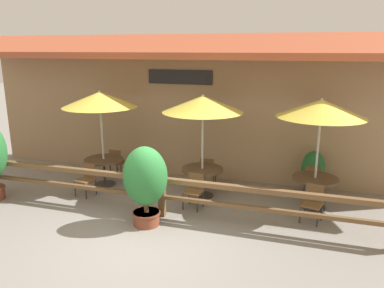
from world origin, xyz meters
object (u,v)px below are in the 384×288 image
at_px(chair_near_wallside, 117,161).
at_px(potted_plant_corner_fern, 313,171).
at_px(dining_table_middle, 202,174).
at_px(patio_umbrella_middle, 203,104).
at_px(chair_far_wallside, 313,179).
at_px(dining_table_near, 104,164).
at_px(chair_middle_wallside, 208,170).
at_px(potted_plant_broad_leaf, 145,180).
at_px(chair_middle_streetside, 194,189).
at_px(dining_table_far, 315,183).
at_px(chair_far_streetside, 313,201).
at_px(chair_near_streetside, 87,178).
at_px(patio_umbrella_far, 321,109).
at_px(patio_umbrella_near, 100,100).

xyz_separation_m(chair_near_wallside, potted_plant_corner_fern, (5.70, 0.25, 0.15)).
bearing_deg(dining_table_middle, patio_umbrella_middle, -75.96).
bearing_deg(chair_far_wallside, dining_table_near, 12.22).
height_order(chair_middle_wallside, potted_plant_broad_leaf, potted_plant_broad_leaf).
height_order(chair_middle_streetside, chair_middle_wallside, same).
relative_size(dining_table_middle, potted_plant_corner_fern, 0.92).
relative_size(dining_table_far, potted_plant_broad_leaf, 0.61).
distance_m(chair_middle_wallside, chair_far_streetside, 3.17).
relative_size(chair_middle_wallside, potted_plant_corner_fern, 0.71).
distance_m(chair_near_streetside, chair_near_wallside, 1.63).
relative_size(chair_near_streetside, chair_near_wallside, 1.00).
relative_size(dining_table_far, chair_far_streetside, 1.29).
bearing_deg(dining_table_middle, patio_umbrella_far, 2.44).
height_order(dining_table_near, dining_table_far, same).
relative_size(dining_table_near, potted_plant_broad_leaf, 0.61).
xyz_separation_m(patio_umbrella_middle, patio_umbrella_far, (2.82, 0.12, 0.00)).
height_order(chair_middle_streetside, dining_table_far, chair_middle_streetside).
relative_size(dining_table_near, dining_table_middle, 1.00).
xyz_separation_m(chair_middle_wallside, patio_umbrella_far, (2.87, -0.63, 1.99)).
bearing_deg(patio_umbrella_middle, dining_table_near, 179.98).
bearing_deg(chair_far_wallside, potted_plant_broad_leaf, 42.44).
bearing_deg(dining_table_far, chair_near_streetside, -170.81).
distance_m(chair_near_streetside, patio_umbrella_far, 6.18).
relative_size(patio_umbrella_near, dining_table_middle, 2.48).
bearing_deg(potted_plant_broad_leaf, chair_far_streetside, 20.13).
relative_size(dining_table_near, chair_far_streetside, 1.29).
bearing_deg(chair_middle_streetside, patio_umbrella_middle, 96.34).
xyz_separation_m(chair_near_streetside, chair_far_wallside, (5.74, 1.73, 0.00)).
relative_size(chair_near_wallside, patio_umbrella_middle, 0.31).
relative_size(patio_umbrella_near, chair_far_wallside, 3.20).
height_order(patio_umbrella_far, potted_plant_broad_leaf, patio_umbrella_far).
relative_size(chair_near_wallside, dining_table_middle, 0.78).
bearing_deg(patio_umbrella_near, chair_near_wallside, 90.92).
bearing_deg(chair_middle_streetside, dining_table_far, 22.80).
distance_m(dining_table_middle, chair_far_wallside, 2.93).
relative_size(patio_umbrella_near, chair_middle_streetside, 3.20).
distance_m(patio_umbrella_near, dining_table_middle, 3.44).
xyz_separation_m(patio_umbrella_near, dining_table_middle, (2.91, -0.00, -1.84)).
relative_size(chair_middle_wallside, potted_plant_broad_leaf, 0.47).
height_order(patio_umbrella_far, chair_far_streetside, patio_umbrella_far).
bearing_deg(chair_far_wallside, potted_plant_corner_fern, -84.86).
xyz_separation_m(chair_near_streetside, chair_near_wallside, (0.04, 1.63, 0.00)).
bearing_deg(chair_far_streetside, patio_umbrella_near, -172.05).
height_order(dining_table_middle, chair_far_wallside, chair_far_wallside).
height_order(chair_near_streetside, dining_table_far, chair_near_streetside).
distance_m(patio_umbrella_far, potted_plant_corner_fern, 2.06).
bearing_deg(chair_far_streetside, chair_middle_streetside, -163.69).
relative_size(chair_near_streetside, chair_far_wallside, 1.00).
relative_size(chair_middle_streetside, dining_table_far, 0.78).
xyz_separation_m(chair_near_streetside, chair_middle_streetside, (2.97, 0.06, 0.00)).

